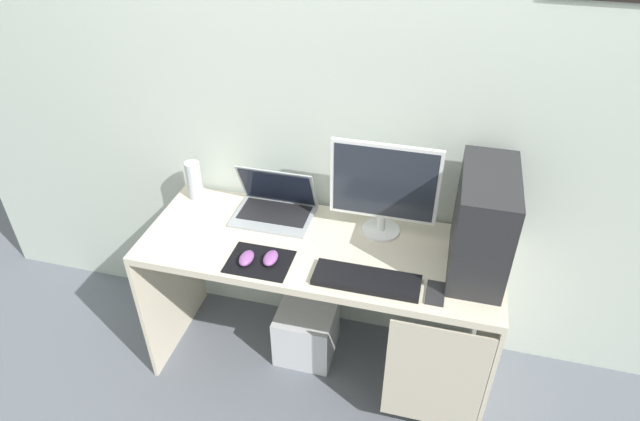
# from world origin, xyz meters

# --- Properties ---
(ground_plane) EXTENTS (8.00, 8.00, 0.00)m
(ground_plane) POSITION_xyz_m (0.00, 0.00, 0.00)
(ground_plane) COLOR slate
(wall_back) EXTENTS (4.00, 0.05, 2.60)m
(wall_back) POSITION_xyz_m (0.00, 0.33, 1.30)
(wall_back) COLOR beige
(wall_back) RESTS_ON ground_plane
(desk) EXTENTS (1.54, 0.58, 0.76)m
(desk) POSITION_xyz_m (0.02, -0.01, 0.61)
(desk) COLOR beige
(desk) RESTS_ON ground_plane
(pc_tower) EXTENTS (0.21, 0.44, 0.43)m
(pc_tower) POSITION_xyz_m (0.64, 0.03, 0.97)
(pc_tower) COLOR #232326
(pc_tower) RESTS_ON desk
(monitor) EXTENTS (0.46, 0.17, 0.44)m
(monitor) POSITION_xyz_m (0.24, 0.15, 0.99)
(monitor) COLOR white
(monitor) RESTS_ON desk
(laptop) EXTENTS (0.36, 0.25, 0.23)m
(laptop) POSITION_xyz_m (-0.26, 0.17, 0.80)
(laptop) COLOR #9EA3A8
(laptop) RESTS_ON desk
(speaker) EXTENTS (0.07, 0.07, 0.19)m
(speaker) POSITION_xyz_m (-0.67, 0.21, 0.85)
(speaker) COLOR #B7BCC6
(speaker) RESTS_ON desk
(keyboard) EXTENTS (0.42, 0.14, 0.02)m
(keyboard) POSITION_xyz_m (0.23, -0.18, 0.77)
(keyboard) COLOR black
(keyboard) RESTS_ON desk
(mousepad) EXTENTS (0.26, 0.20, 0.00)m
(mousepad) POSITION_xyz_m (-0.21, -0.17, 0.76)
(mousepad) COLOR black
(mousepad) RESTS_ON desk
(mouse_left) EXTENTS (0.06, 0.10, 0.03)m
(mouse_left) POSITION_xyz_m (-0.17, -0.16, 0.78)
(mouse_left) COLOR #8C4C99
(mouse_left) RESTS_ON mousepad
(mouse_right) EXTENTS (0.06, 0.10, 0.03)m
(mouse_right) POSITION_xyz_m (-0.26, -0.19, 0.78)
(mouse_right) COLOR #8C4C99
(mouse_right) RESTS_ON mousepad
(cell_phone) EXTENTS (0.07, 0.13, 0.01)m
(cell_phone) POSITION_xyz_m (0.50, -0.18, 0.76)
(cell_phone) COLOR #232326
(cell_phone) RESTS_ON desk
(subwoofer) EXTENTS (0.28, 0.28, 0.28)m
(subwoofer) POSITION_xyz_m (-0.08, 0.05, 0.14)
(subwoofer) COLOR silver
(subwoofer) RESTS_ON ground_plane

